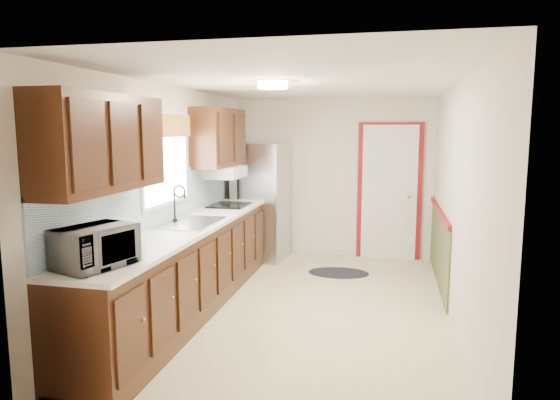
% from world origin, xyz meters
% --- Properties ---
extents(room_shell, '(3.20, 5.20, 2.52)m').
position_xyz_m(room_shell, '(0.00, 0.00, 1.20)').
color(room_shell, beige).
rests_on(room_shell, ground).
extents(kitchen_run, '(0.63, 4.00, 2.20)m').
position_xyz_m(kitchen_run, '(-1.24, -0.29, 0.81)').
color(kitchen_run, '#33180B').
rests_on(kitchen_run, ground).
extents(back_wall_trim, '(1.12, 2.30, 2.08)m').
position_xyz_m(back_wall_trim, '(0.99, 2.21, 0.89)').
color(back_wall_trim, maroon).
rests_on(back_wall_trim, ground).
extents(ceiling_fixture, '(0.30, 0.30, 0.06)m').
position_xyz_m(ceiling_fixture, '(-0.30, -0.20, 2.36)').
color(ceiling_fixture, '#FFD88C').
rests_on(ceiling_fixture, room_shell).
extents(microwave, '(0.44, 0.60, 0.37)m').
position_xyz_m(microwave, '(-1.20, -1.95, 1.12)').
color(microwave, white).
rests_on(microwave, kitchen_run).
extents(refrigerator, '(0.78, 0.76, 1.73)m').
position_xyz_m(refrigerator, '(-1.02, 2.05, 0.87)').
color(refrigerator, '#B7B7BC').
rests_on(refrigerator, ground).
extents(rug, '(0.84, 0.56, 0.01)m').
position_xyz_m(rug, '(0.21, 1.48, 0.01)').
color(rug, black).
rests_on(rug, ground).
extents(cooktop, '(0.47, 0.57, 0.02)m').
position_xyz_m(cooktop, '(-1.19, 1.08, 0.95)').
color(cooktop, black).
rests_on(cooktop, kitchen_run).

